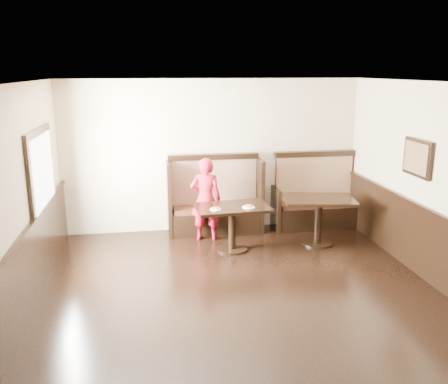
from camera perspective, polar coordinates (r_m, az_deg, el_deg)
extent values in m
plane|color=black|center=(6.01, 3.49, -14.97)|extent=(7.00, 7.00, 0.00)
plane|color=beige|center=(8.81, -1.36, 4.37)|extent=(5.50, 0.00, 5.50)
plane|color=beige|center=(5.55, -25.22, -3.18)|extent=(0.00, 7.00, 7.00)
plane|color=white|center=(5.23, 3.98, 12.79)|extent=(7.00, 7.00, 0.00)
cube|color=black|center=(5.86, -23.97, -11.60)|extent=(0.05, 6.90, 1.00)
cube|color=black|center=(7.29, -21.16, 2.44)|extent=(0.05, 1.50, 1.20)
cube|color=white|center=(7.29, -20.93, 2.45)|extent=(0.01, 1.30, 1.00)
cube|color=black|center=(7.51, 22.25, 3.82)|extent=(0.04, 0.70, 0.55)
cube|color=olive|center=(7.49, 22.09, 3.82)|extent=(0.01, 0.60, 0.45)
cube|color=black|center=(8.83, -1.06, -3.57)|extent=(1.60, 0.50, 0.42)
cube|color=#3E2013|center=(8.76, -1.07, -2.01)|extent=(1.54, 0.46, 0.09)
cube|color=#55111E|center=(8.85, -1.28, 1.10)|extent=(1.60, 0.12, 0.92)
cube|color=black|center=(8.74, -1.29, 4.29)|extent=(1.68, 0.16, 0.10)
cube|color=black|center=(8.72, -6.64, -0.68)|extent=(0.07, 0.72, 1.36)
cube|color=black|center=(8.95, 4.17, -0.23)|extent=(0.07, 0.72, 1.36)
cube|color=black|center=(9.30, 10.93, -2.90)|extent=(1.50, 0.50, 0.42)
cube|color=#3E2013|center=(9.23, 11.01, -1.42)|extent=(1.44, 0.46, 0.09)
cube|color=#55111E|center=(9.31, 10.70, 1.53)|extent=(1.50, 0.12, 0.92)
cube|color=black|center=(9.21, 10.84, 4.56)|extent=(1.58, 0.16, 0.10)
cube|color=black|center=(9.10, 6.10, -1.85)|extent=(0.07, 0.72, 0.80)
cube|color=black|center=(9.63, 15.21, -1.37)|extent=(0.07, 0.72, 0.80)
cube|color=black|center=(7.83, 0.99, -1.88)|extent=(1.25, 0.83, 0.05)
cylinder|color=black|center=(7.95, 0.98, -4.52)|extent=(0.12, 0.12, 0.70)
cylinder|color=black|center=(8.06, 0.97, -6.85)|extent=(0.52, 0.52, 0.03)
cube|color=black|center=(8.27, 11.38, -0.90)|extent=(1.30, 0.97, 0.05)
cylinder|color=black|center=(8.38, 11.24, -3.59)|extent=(0.13, 0.13, 0.75)
cylinder|color=black|center=(8.50, 11.12, -5.97)|extent=(0.56, 0.56, 0.03)
imported|color=#A61125|center=(8.33, -2.21, -0.88)|extent=(0.60, 0.45, 1.49)
cylinder|color=white|center=(7.63, -1.03, -2.09)|extent=(0.19, 0.19, 0.01)
cylinder|color=tan|center=(7.62, -1.03, -1.99)|extent=(0.11, 0.11, 0.02)
cylinder|color=#EABA54|center=(7.62, -1.03, -1.91)|extent=(0.10, 0.10, 0.01)
cylinder|color=white|center=(7.75, 2.98, -1.82)|extent=(0.21, 0.21, 0.01)
cylinder|color=tan|center=(7.75, 2.98, -1.72)|extent=(0.13, 0.13, 0.02)
cylinder|color=#EABA54|center=(7.75, 2.98, -1.63)|extent=(0.11, 0.11, 0.01)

